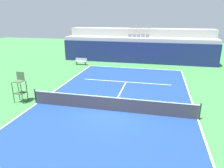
{
  "coord_description": "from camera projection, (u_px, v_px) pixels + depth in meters",
  "views": [
    {
      "loc": [
        2.89,
        -12.12,
        6.02
      ],
      "look_at": [
        -0.37,
        2.0,
        1.2
      ],
      "focal_mm": 33.27,
      "sensor_mm": 36.0,
      "label": 1
    }
  ],
  "objects": [
    {
      "name": "ground_plane",
      "position": [
        111.0,
        111.0,
        13.72
      ],
      "size": [
        80.0,
        80.0,
        0.0
      ],
      "primitive_type": "plane",
      "color": "#387A3D"
    },
    {
      "name": "court_surface",
      "position": [
        111.0,
        111.0,
        13.72
      ],
      "size": [
        11.0,
        24.0,
        0.01
      ],
      "primitive_type": "cube",
      "color": "navy",
      "rests_on": "ground_plane"
    },
    {
      "name": "baseline_far",
      "position": [
        134.0,
        68.0,
        24.77
      ],
      "size": [
        11.0,
        0.1,
        0.0
      ],
      "primitive_type": "cube",
      "color": "white",
      "rests_on": "court_surface"
    },
    {
      "name": "sideline_left",
      "position": [
        37.0,
        103.0,
        14.88
      ],
      "size": [
        0.1,
        24.0,
        0.0
      ],
      "primitive_type": "cube",
      "color": "white",
      "rests_on": "court_surface"
    },
    {
      "name": "sideline_right",
      "position": [
        198.0,
        120.0,
        12.56
      ],
      "size": [
        0.1,
        24.0,
        0.0
      ],
      "primitive_type": "cube",
      "color": "white",
      "rests_on": "court_surface"
    },
    {
      "name": "service_line_far",
      "position": [
        126.0,
        82.0,
        19.64
      ],
      "size": [
        8.26,
        0.1,
        0.0
      ],
      "primitive_type": "cube",
      "color": "white",
      "rests_on": "court_surface"
    },
    {
      "name": "centre_service_line",
      "position": [
        120.0,
        94.0,
        16.68
      ],
      "size": [
        0.1,
        6.4,
        0.0
      ],
      "primitive_type": "cube",
      "color": "white",
      "rests_on": "court_surface"
    },
    {
      "name": "back_wall",
      "position": [
        137.0,
        53.0,
        26.88
      ],
      "size": [
        20.02,
        0.3,
        2.74
      ],
      "primitive_type": "cube",
      "color": "navy",
      "rests_on": "ground_plane"
    },
    {
      "name": "stands_tier_lower",
      "position": [
        138.0,
        50.0,
        28.06
      ],
      "size": [
        20.02,
        2.4,
        3.2
      ],
      "primitive_type": "cube",
      "color": "#9E9E99",
      "rests_on": "ground_plane"
    },
    {
      "name": "stands_tier_upper",
      "position": [
        140.0,
        43.0,
        30.11
      ],
      "size": [
        20.02,
        2.4,
        4.25
      ],
      "primitive_type": "cube",
      "color": "#9E9E99",
      "rests_on": "ground_plane"
    },
    {
      "name": "seating_row_lower",
      "position": [
        139.0,
        36.0,
        27.6
      ],
      "size": [
        2.77,
        0.44,
        0.44
      ],
      "color": "slate",
      "rests_on": "stands_tier_lower"
    },
    {
      "name": "seating_row_upper",
      "position": [
        141.0,
        27.0,
        29.49
      ],
      "size": [
        2.77,
        0.44,
        0.44
      ],
      "color": "slate",
      "rests_on": "stands_tier_upper"
    },
    {
      "name": "tennis_net",
      "position": [
        111.0,
        104.0,
        13.56
      ],
      "size": [
        11.08,
        0.08,
        1.07
      ],
      "color": "black",
      "rests_on": "court_surface"
    },
    {
      "name": "umpire_chair",
      "position": [
        20.0,
        86.0,
        14.83
      ],
      "size": [
        0.76,
        0.66,
        2.2
      ],
      "color": "#334C2D",
      "rests_on": "ground_plane"
    },
    {
      "name": "player_bench",
      "position": [
        81.0,
        61.0,
        26.35
      ],
      "size": [
        1.5,
        0.4,
        0.85
      ],
      "color": "#99999E",
      "rests_on": "ground_plane"
    }
  ]
}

